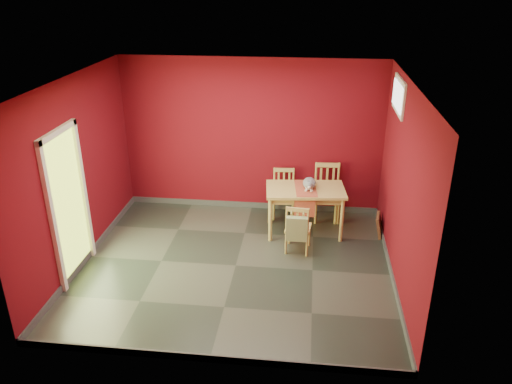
# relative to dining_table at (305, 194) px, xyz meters

# --- Properties ---
(ground) EXTENTS (4.50, 4.50, 0.00)m
(ground) POSITION_rel_dining_table_xyz_m (-0.97, -1.16, -0.68)
(ground) COLOR #2D342D
(ground) RESTS_ON ground
(room_shell) EXTENTS (4.50, 4.50, 4.50)m
(room_shell) POSITION_rel_dining_table_xyz_m (-0.97, -1.16, -0.63)
(room_shell) COLOR #5F0913
(room_shell) RESTS_ON ground
(doorway) EXTENTS (0.06, 1.01, 2.13)m
(doorway) POSITION_rel_dining_table_xyz_m (-3.20, -1.56, 0.44)
(doorway) COLOR #B7D838
(doorway) RESTS_ON ground
(window) EXTENTS (0.05, 0.90, 0.50)m
(window) POSITION_rel_dining_table_xyz_m (1.26, -0.16, 1.67)
(window) COLOR white
(window) RESTS_ON room_shell
(outlet_plate) EXTENTS (0.08, 0.02, 0.12)m
(outlet_plate) POSITION_rel_dining_table_xyz_m (0.63, 0.83, -0.38)
(outlet_plate) COLOR silver
(outlet_plate) RESTS_ON room_shell
(dining_table) EXTENTS (1.32, 0.85, 0.78)m
(dining_table) POSITION_rel_dining_table_xyz_m (0.00, 0.00, 0.00)
(dining_table) COLOR tan
(dining_table) RESTS_ON ground
(table_runner) EXTENTS (0.39, 0.71, 0.35)m
(table_runner) POSITION_rel_dining_table_xyz_m (-0.00, -0.11, 0.04)
(table_runner) COLOR #AF4A31
(table_runner) RESTS_ON dining_table
(chair_far_left) EXTENTS (0.42, 0.42, 0.84)m
(chair_far_left) POSITION_rel_dining_table_xyz_m (-0.38, 0.59, -0.26)
(chair_far_left) COLOR tan
(chair_far_left) RESTS_ON ground
(chair_far_right) EXTENTS (0.48, 0.48, 0.97)m
(chair_far_right) POSITION_rel_dining_table_xyz_m (0.37, 0.57, -0.19)
(chair_far_right) COLOR tan
(chair_far_right) RESTS_ON ground
(chair_near) EXTENTS (0.41, 0.41, 0.80)m
(chair_near) POSITION_rel_dining_table_xyz_m (-0.09, -0.64, -0.28)
(chair_near) COLOR tan
(chair_near) RESTS_ON ground
(tote_bag) EXTENTS (0.32, 0.19, 0.45)m
(tote_bag) POSITION_rel_dining_table_xyz_m (-0.10, -0.84, -0.19)
(tote_bag) COLOR #8C9E65
(tote_bag) RESTS_ON chair_near
(cat) EXTENTS (0.35, 0.48, 0.21)m
(cat) POSITION_rel_dining_table_xyz_m (0.06, 0.05, 0.20)
(cat) COLOR slate
(cat) RESTS_ON table_runner
(picture_frame) EXTENTS (0.18, 0.37, 0.36)m
(picture_frame) POSITION_rel_dining_table_xyz_m (1.22, 0.03, -0.51)
(picture_frame) COLOR brown
(picture_frame) RESTS_ON ground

